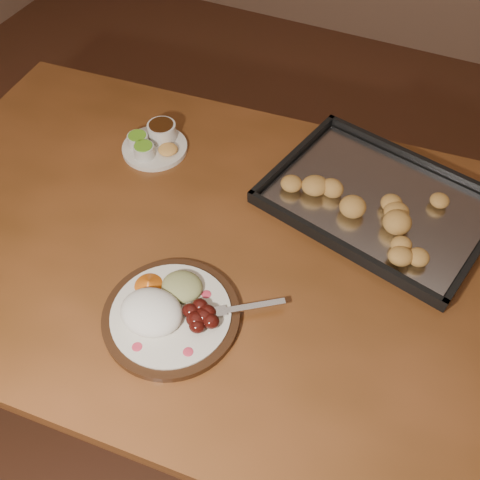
% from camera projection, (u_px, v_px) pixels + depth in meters
% --- Properties ---
extents(ground, '(4.00, 4.00, 0.00)m').
position_uv_depth(ground, '(211.00, 319.00, 1.87)').
color(ground, '#542C1C').
rests_on(ground, ground).
extents(dining_table, '(1.57, 1.01, 0.75)m').
position_uv_depth(dining_table, '(227.00, 272.00, 1.20)').
color(dining_table, brown).
rests_on(dining_table, ground).
extents(dinner_plate, '(0.32, 0.26, 0.06)m').
position_uv_depth(dinner_plate, '(168.00, 311.00, 1.00)').
color(dinner_plate, black).
rests_on(dinner_plate, dining_table).
extents(condiment_saucer, '(0.16, 0.16, 0.05)m').
position_uv_depth(condiment_saucer, '(154.00, 142.00, 1.30)').
color(condiment_saucer, silver).
rests_on(condiment_saucer, dining_table).
extents(baking_tray, '(0.54, 0.45, 0.05)m').
position_uv_depth(baking_tray, '(379.00, 200.00, 1.18)').
color(baking_tray, black).
rests_on(baking_tray, dining_table).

